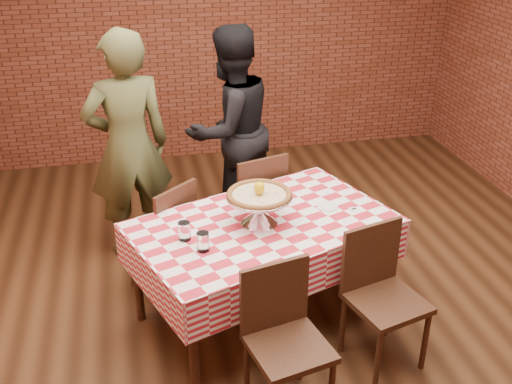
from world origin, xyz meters
TOP-DOWN VIEW (x-y plane):
  - ground at (0.00, 0.00)m, footprint 6.00×6.00m
  - back_wall at (0.00, 3.00)m, footprint 5.50×0.00m
  - table at (-0.05, -0.00)m, footprint 1.91×1.52m
  - tablecloth at (-0.05, -0.00)m, footprint 1.96×1.56m
  - pizza_stand at (-0.08, -0.00)m, footprint 0.62×0.62m
  - pizza at (-0.08, -0.00)m, footprint 0.60×0.60m
  - lemon at (-0.08, -0.00)m, footprint 0.10×0.10m
  - water_glass_left at (-0.48, -0.26)m, footprint 0.10×0.10m
  - water_glass_right at (-0.58, -0.11)m, footprint 0.10×0.10m
  - side_plate at (0.43, 0.11)m, footprint 0.19×0.19m
  - sweetener_packet_a at (0.60, 0.02)m, footprint 0.06×0.06m
  - sweetener_packet_b at (0.59, 0.05)m, footprint 0.05×0.04m
  - condiment_caddy at (-0.06, 0.30)m, footprint 0.12×0.11m
  - chair_near_left at (-0.10, -0.88)m, footprint 0.50×0.50m
  - chair_near_right at (0.59, -0.61)m, footprint 0.52×0.52m
  - chair_far_left at (-0.70, 0.53)m, footprint 0.56×0.56m
  - chair_far_right at (0.05, 0.86)m, footprint 0.53×0.53m
  - diner_olive at (-0.88, 1.09)m, footprint 0.75×0.58m
  - diner_black at (-0.02, 1.40)m, footprint 1.08×1.00m

SIDE VIEW (x-z plane):
  - ground at x=0.00m, z-range 0.00..0.00m
  - table at x=-0.05m, z-range 0.00..0.75m
  - chair_far_left at x=-0.70m, z-range 0.00..0.88m
  - chair_near_left at x=-0.10m, z-range 0.00..0.90m
  - chair_near_right at x=0.59m, z-range 0.00..0.91m
  - chair_far_right at x=0.05m, z-range 0.00..0.91m
  - tablecloth at x=-0.05m, z-range 0.47..0.76m
  - sweetener_packet_a at x=0.60m, z-range 0.76..0.76m
  - sweetener_packet_b at x=0.59m, z-range 0.76..0.76m
  - side_plate at x=0.43m, z-range 0.76..0.77m
  - water_glass_left at x=-0.48m, z-range 0.76..0.88m
  - water_glass_right at x=-0.58m, z-range 0.76..0.88m
  - condiment_caddy at x=-0.06m, z-range 0.76..0.89m
  - pizza_stand at x=-0.08m, z-range 0.76..0.95m
  - diner_black at x=-0.02m, z-range 0.00..1.77m
  - diner_olive at x=-0.88m, z-range 0.00..1.85m
  - pizza at x=-0.08m, z-range 0.94..0.98m
  - lemon at x=-0.08m, z-range 0.97..1.06m
  - back_wall at x=0.00m, z-range -1.30..4.20m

